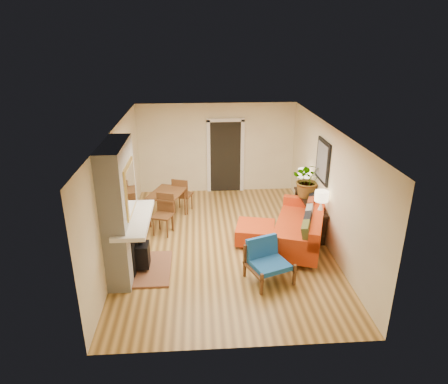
# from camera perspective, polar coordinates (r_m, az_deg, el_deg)

# --- Properties ---
(room_shell) EXTENTS (6.50, 6.50, 6.50)m
(room_shell) POSITION_cam_1_polar(r_m,az_deg,el_deg) (11.07, 2.26, 5.16)
(room_shell) COLOR tan
(room_shell) RESTS_ON ground
(fireplace) EXTENTS (1.09, 1.68, 2.60)m
(fireplace) POSITION_cam_1_polar(r_m,az_deg,el_deg) (7.74, -14.35, -3.03)
(fireplace) COLOR white
(fireplace) RESTS_ON ground
(sofa) EXTENTS (1.74, 2.54, 0.92)m
(sofa) POSITION_cam_1_polar(r_m,az_deg,el_deg) (9.04, 11.23, -4.90)
(sofa) COLOR silver
(sofa) RESTS_ON ground
(ottoman) EXTENTS (0.99, 0.99, 0.42)m
(ottoman) POSITION_cam_1_polar(r_m,az_deg,el_deg) (9.01, 4.49, -5.77)
(ottoman) COLOR silver
(ottoman) RESTS_ON ground
(blue_chair) EXTENTS (0.97, 0.96, 0.79)m
(blue_chair) POSITION_cam_1_polar(r_m,az_deg,el_deg) (7.70, 6.11, -9.40)
(blue_chair) COLOR brown
(blue_chair) RESTS_ON ground
(dining_table) EXTENTS (1.14, 1.80, 0.95)m
(dining_table) POSITION_cam_1_polar(r_m,az_deg,el_deg) (9.89, -7.69, -0.89)
(dining_table) COLOR brown
(dining_table) RESTS_ON ground
(console_table) EXTENTS (0.34, 1.85, 0.72)m
(console_table) POSITION_cam_1_polar(r_m,az_deg,el_deg) (9.68, 12.16, -2.00)
(console_table) COLOR black
(console_table) RESTS_ON ground
(lamp_near) EXTENTS (0.30, 0.30, 0.54)m
(lamp_near) POSITION_cam_1_polar(r_m,az_deg,el_deg) (8.82, 13.73, -1.11)
(lamp_near) COLOR white
(lamp_near) RESTS_ON console_table
(lamp_far) EXTENTS (0.30, 0.30, 0.54)m
(lamp_far) POSITION_cam_1_polar(r_m,az_deg,el_deg) (10.15, 11.31, 2.14)
(lamp_far) COLOR white
(lamp_far) RESTS_ON console_table
(houseplant) EXTENTS (0.84, 0.74, 0.88)m
(houseplant) POSITION_cam_1_polar(r_m,az_deg,el_deg) (9.69, 11.98, 1.78)
(houseplant) COLOR #1E5919
(houseplant) RESTS_ON console_table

